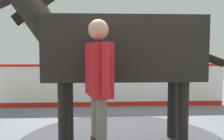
# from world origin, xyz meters

# --- Properties ---
(ground_plane) EXTENTS (16.00, 16.00, 0.02)m
(ground_plane) POSITION_xyz_m (0.00, 0.00, -0.01)
(ground_plane) COLOR slate
(barrier_wall) EXTENTS (0.14, 5.65, 1.08)m
(barrier_wall) POSITION_xyz_m (2.26, 0.21, 0.50)
(barrier_wall) COLOR white
(barrier_wall) RESTS_ON ground
(horse) EXTENTS (0.91, 3.59, 2.54)m
(horse) POSITION_xyz_m (-0.20, 0.32, 1.44)
(horse) COLOR black
(horse) RESTS_ON ground
(handler) EXTENTS (0.68, 0.35, 1.76)m
(handler) POSITION_xyz_m (-0.95, 0.54, 1.03)
(handler) COLOR #47331E
(handler) RESTS_ON ground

